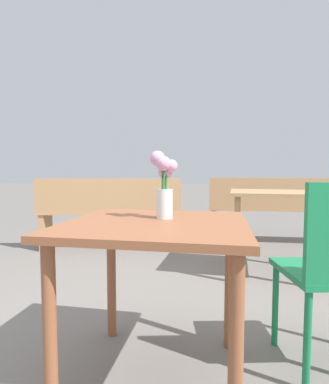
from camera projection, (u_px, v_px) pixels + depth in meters
ground_plane at (157, 379)px, 1.35m from camera, size 40.00×40.00×0.00m
table_front at (156, 248)px, 1.31m from camera, size 0.83×0.81×0.72m
flower_vase at (164, 185)px, 1.37m from camera, size 0.13×0.13×0.31m
bench_near at (282, 207)px, 3.83m from camera, size 1.85×0.43×0.85m
bench_middle at (110, 211)px, 3.57m from camera, size 1.72×0.61×0.85m
table_back at (278, 207)px, 2.64m from camera, size 0.91×0.75×0.76m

